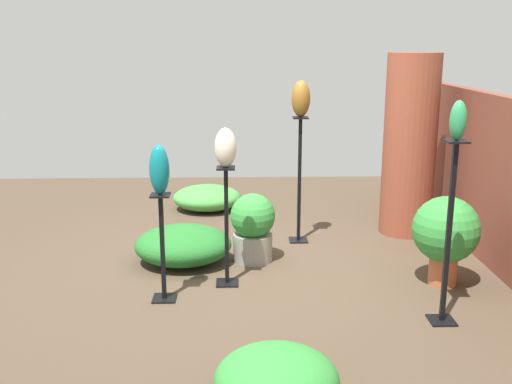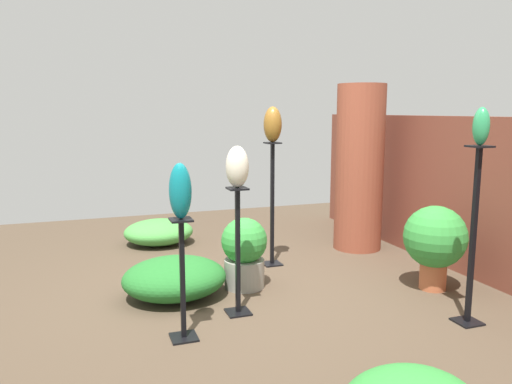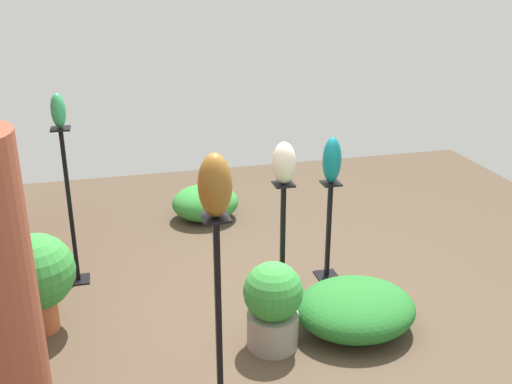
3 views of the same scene
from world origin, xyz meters
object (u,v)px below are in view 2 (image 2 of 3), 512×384
Objects in this scene: pedestal_ivory at (238,257)px; potted_plant_back_center at (244,251)px; brick_pillar at (359,168)px; pedestal_jade at (473,243)px; art_vase_teal at (180,191)px; pedestal_bronze at (272,209)px; potted_plant_front_right at (435,240)px; art_vase_ivory at (237,167)px; pedestal_teal at (183,285)px; art_vase_bronze at (273,124)px; art_vase_jade at (481,126)px.

pedestal_ivory is 1.57× the size of potted_plant_back_center.
pedestal_ivory is (1.47, -2.02, -0.52)m from brick_pillar.
pedestal_jade is at bearing 46.28° from potted_plant_back_center.
art_vase_teal is (-0.48, -2.24, 0.47)m from pedestal_jade.
art_vase_teal is (1.50, -1.30, 0.50)m from pedestal_bronze.
potted_plant_front_right is (1.53, -0.07, -0.52)m from brick_pillar.
brick_pillar is 5.92× the size of art_vase_ivory.
art_vase_ivory is 0.50× the size of potted_plant_back_center.
pedestal_teal is at bearing -84.03° from potted_plant_front_right.
pedestal_bronze is at bearing -154.67° from pedestal_jade.
pedestal_bronze is 1.68× the size of potted_plant_front_right.
pedestal_ivory is at bearing -115.30° from pedestal_jade.
art_vase_bronze is at bearing 138.78° from potted_plant_back_center.
art_vase_ivory is at bearing -22.81° from potted_plant_back_center.
potted_plant_front_right is at bearing 88.18° from art_vase_ivory.
pedestal_teal is at bearing -102.21° from pedestal_jade.
pedestal_teal is 2.43× the size of art_vase_bronze.
art_vase_jade is at bearing 64.70° from art_vase_ivory.
pedestal_jade is at bearing 77.79° from pedestal_teal.
art_vase_ivory is 0.90× the size of art_vase_bronze.
art_vase_bronze is at bearing 147.02° from art_vase_ivory.
pedestal_jade is 1.77× the size of potted_plant_front_right.
pedestal_ivory is at bearing -54.01° from brick_pillar.
pedestal_teal is 1.35× the size of potted_plant_back_center.
brick_pillar is 3.18m from pedestal_teal.
pedestal_jade reaches higher than potted_plant_front_right.
brick_pillar is 2.09m from potted_plant_back_center.
art_vase_teal is at bearing -40.83° from pedestal_bronze.
pedestal_bronze is at bearing 0.00° from art_vase_bronze.
brick_pillar reaches higher than pedestal_bronze.
pedestal_ivory is 0.76m from art_vase_ivory.
pedestal_ivory is at bearing -91.82° from potted_plant_front_right.
pedestal_ivory is at bearing -22.81° from potted_plant_back_center.
pedestal_bronze is at bearing 139.17° from pedestal_teal.
pedestal_bronze reaches higher than potted_plant_front_right.
pedestal_teal is (1.79, -2.56, -0.59)m from brick_pillar.
pedestal_bronze is 4.00× the size of art_vase_ivory.
art_vase_ivory is at bearing -32.98° from pedestal_bronze.
pedestal_ivory is at bearing 0.00° from art_vase_ivory.
art_vase_jade is (0.48, 2.24, 0.46)m from art_vase_teal.
art_vase_bronze is 1.43m from potted_plant_back_center.
potted_plant_back_center is at bearing -133.72° from art_vase_jade.
pedestal_ivory is 0.65m from potted_plant_back_center.
art_vase_ivory is at bearing 121.20° from pedestal_teal.
pedestal_teal is 0.64× the size of pedestal_jade.
art_vase_bronze is 0.55× the size of potted_plant_back_center.
pedestal_bronze is (-1.50, 1.30, 0.21)m from pedestal_teal.
art_vase_bronze reaches higher than pedestal_ivory.
pedestal_teal is 2.30m from pedestal_jade.
art_vase_bronze is (0.00, 0.00, 0.93)m from pedestal_bronze.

